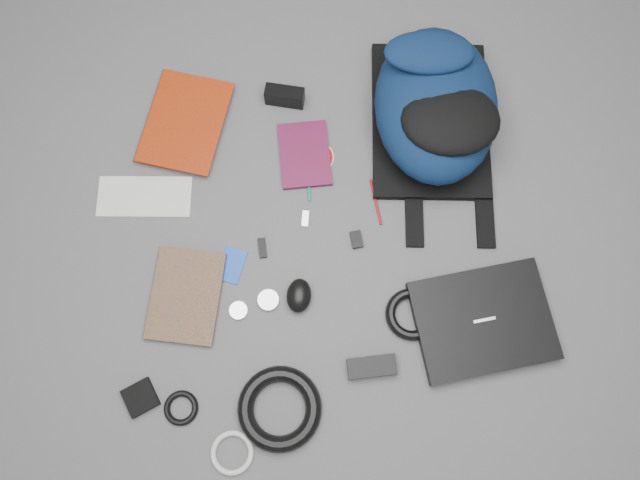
{
  "coord_description": "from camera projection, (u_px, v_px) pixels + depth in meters",
  "views": [
    {
      "loc": [
        -0.06,
        -0.43,
        1.59
      ],
      "look_at": [
        0.0,
        0.0,
        0.02
      ],
      "focal_mm": 35.0,
      "sensor_mm": 36.0,
      "label": 1
    }
  ],
  "objects": [
    {
      "name": "usb_black",
      "position": [
        262.0,
        248.0,
        1.64
      ],
      "size": [
        0.02,
        0.05,
        0.01
      ],
      "primitive_type": "cube",
      "rotation": [
        0.0,
        0.0,
        -0.0
      ],
      "color": "black",
      "rests_on": "ground"
    },
    {
      "name": "headphone_right",
      "position": [
        239.0,
        311.0,
        1.6
      ],
      "size": [
        0.06,
        0.06,
        0.01
      ],
      "primitive_type": "cylinder",
      "rotation": [
        0.0,
        0.0,
        0.28
      ],
      "color": "silver",
      "rests_on": "ground"
    },
    {
      "name": "power_brick",
      "position": [
        372.0,
        367.0,
        1.55
      ],
      "size": [
        0.12,
        0.05,
        0.03
      ],
      "primitive_type": "cube",
      "rotation": [
        0.0,
        0.0,
        -0.02
      ],
      "color": "black",
      "rests_on": "ground"
    },
    {
      "name": "envelope",
      "position": [
        144.0,
        197.0,
        1.68
      ],
      "size": [
        0.27,
        0.15,
        0.0
      ],
      "primitive_type": "cube",
      "rotation": [
        0.0,
        0.0,
        -0.14
      ],
      "color": "silver",
      "rests_on": "ground"
    },
    {
      "name": "comic_book",
      "position": [
        152.0,
        292.0,
        1.6
      ],
      "size": [
        0.23,
        0.28,
        0.02
      ],
      "primitive_type": "imported",
      "rotation": [
        0.0,
        0.0,
        -0.25
      ],
      "color": "#AB6F0C",
      "rests_on": "ground"
    },
    {
      "name": "mouse",
      "position": [
        299.0,
        296.0,
        1.59
      ],
      "size": [
        0.08,
        0.1,
        0.05
      ],
      "primitive_type": "ellipsoid",
      "rotation": [
        0.0,
        0.0,
        -0.22
      ],
      "color": "black",
      "rests_on": "ground"
    },
    {
      "name": "textbook_red",
      "position": [
        148.0,
        115.0,
        1.73
      ],
      "size": [
        0.3,
        0.34,
        0.03
      ],
      "primitive_type": "imported",
      "rotation": [
        0.0,
        0.0,
        -0.36
      ],
      "color": "maroon",
      "rests_on": "ground"
    },
    {
      "name": "pen_red",
      "position": [
        376.0,
        202.0,
        1.67
      ],
      "size": [
        0.02,
        0.13,
        0.01
      ],
      "primitive_type": "cylinder",
      "rotation": [
        1.57,
        0.0,
        0.06
      ],
      "color": "maroon",
      "rests_on": "ground"
    },
    {
      "name": "pouch",
      "position": [
        140.0,
        398.0,
        1.53
      ],
      "size": [
        0.1,
        0.1,
        0.02
      ],
      "primitive_type": "cube",
      "rotation": [
        0.0,
        0.0,
        0.36
      ],
      "color": "black",
      "rests_on": "ground"
    },
    {
      "name": "ground",
      "position": [
        320.0,
        242.0,
        1.65
      ],
      "size": [
        4.0,
        4.0,
        0.0
      ],
      "primitive_type": "plane",
      "color": "#4F4F51",
      "rests_on": "ground"
    },
    {
      "name": "earbud_coil",
      "position": [
        181.0,
        408.0,
        1.53
      ],
      "size": [
        0.1,
        0.1,
        0.02
      ],
      "primitive_type": "torus",
      "rotation": [
        0.0,
        0.0,
        -0.24
      ],
      "color": "black",
      "rests_on": "ground"
    },
    {
      "name": "laptop",
      "position": [
        483.0,
        321.0,
        1.58
      ],
      "size": [
        0.35,
        0.28,
        0.03
      ],
      "primitive_type": "cube",
      "rotation": [
        0.0,
        0.0,
        0.06
      ],
      "color": "black",
      "rests_on": "ground"
    },
    {
      "name": "white_cable_coil",
      "position": [
        232.0,
        453.0,
        1.5
      ],
      "size": [
        0.12,
        0.12,
        0.01
      ],
      "primitive_type": "torus",
      "rotation": [
        0.0,
        0.0,
        -0.14
      ],
      "color": "silver",
      "rests_on": "ground"
    },
    {
      "name": "power_cord_coil",
      "position": [
        280.0,
        409.0,
        1.52
      ],
      "size": [
        0.22,
        0.22,
        0.04
      ],
      "primitive_type": "torus",
      "rotation": [
        0.0,
        0.0,
        -0.06
      ],
      "color": "black",
      "rests_on": "ground"
    },
    {
      "name": "cable_coil",
      "position": [
        412.0,
        314.0,
        1.59
      ],
      "size": [
        0.14,
        0.14,
        0.03
      ],
      "primitive_type": "torus",
      "rotation": [
        0.0,
        0.0,
        -0.01
      ],
      "color": "black",
      "rests_on": "ground"
    },
    {
      "name": "key_fob",
      "position": [
        357.0,
        240.0,
        1.64
      ],
      "size": [
        0.03,
        0.05,
        0.01
      ],
      "primitive_type": "cube",
      "rotation": [
        0.0,
        0.0,
        0.04
      ],
      "color": "black",
      "rests_on": "ground"
    },
    {
      "name": "sticker_disc",
      "position": [
        318.0,
        157.0,
        1.71
      ],
      "size": [
        0.1,
        0.1,
        0.0
      ],
      "primitive_type": "cylinder",
      "rotation": [
        0.0,
        0.0,
        0.2
      ],
      "color": "white",
      "rests_on": "ground"
    },
    {
      "name": "pen_teal",
      "position": [
        308.0,
        177.0,
        1.69
      ],
      "size": [
        0.02,
        0.14,
        0.01
      ],
      "primitive_type": "cylinder",
      "rotation": [
        1.57,
        0.0,
        -0.09
      ],
      "color": "#0E8065",
      "rests_on": "ground"
    },
    {
      "name": "backpack",
      "position": [
        436.0,
        105.0,
        1.64
      ],
      "size": [
        0.42,
        0.55,
        0.21
      ],
      "primitive_type": null,
      "rotation": [
        0.0,
        0.0,
        -0.15
      ],
      "color": "black",
      "rests_on": "ground"
    },
    {
      "name": "headphone_left",
      "position": [
        268.0,
        300.0,
        1.6
      ],
      "size": [
        0.06,
        0.06,
        0.01
      ],
      "primitive_type": "cylinder",
      "rotation": [
        0.0,
        0.0,
        0.04
      ],
      "color": "#B5B5B7",
      "rests_on": "ground"
    },
    {
      "name": "usb_silver",
      "position": [
        305.0,
        219.0,
        1.66
      ],
      "size": [
        0.03,
        0.05,
        0.01
      ],
      "primitive_type": "cube",
      "rotation": [
        0.0,
        0.0,
        -0.21
      ],
      "color": "silver",
      "rests_on": "ground"
    },
    {
      "name": "compact_camera",
      "position": [
        285.0,
        96.0,
        1.73
      ],
      "size": [
        0.11,
        0.07,
        0.06
      ],
      "primitive_type": "cube",
      "rotation": [
        0.0,
        0.0,
        -0.3
      ],
      "color": "black",
      "rests_on": "ground"
    },
    {
      "name": "dvd_case",
      "position": [
        305.0,
        155.0,
        1.71
      ],
      "size": [
        0.14,
        0.2,
        0.01
      ],
      "primitive_type": "cube",
      "rotation": [
        0.0,
        0.0,
        -0.04
      ],
      "color": "#470D27",
      "rests_on": "ground"
    },
    {
      "name": "id_badge",
      "position": [
        232.0,
        265.0,
        1.63
      ],
      "size": [
        0.09,
        0.11,
        0.0
      ],
      "primitive_type": "cube",
      "rotation": [
        0.0,
        0.0,
        -0.42
      ],
      "color": "#1842B5",
      "rests_on": "ground"
    }
  ]
}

